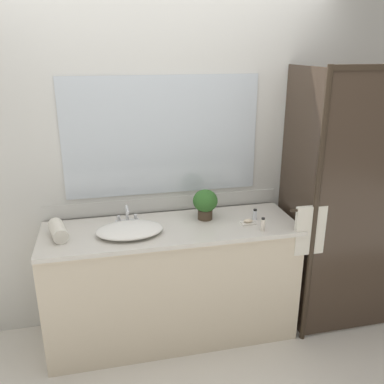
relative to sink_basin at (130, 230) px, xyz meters
The scene contains 11 objects.
ground_plane 0.98m from the sink_basin, 10.19° to the left, with size 8.00×8.00×0.00m, color silver.
wall_back_with_mirror 0.62m from the sink_basin, 53.41° to the left, with size 4.40×0.06×2.60m.
vanity_cabinet 0.57m from the sink_basin, 11.99° to the left, with size 1.80×0.58×0.90m.
shower_enclosure 1.58m from the sink_basin, ahead, with size 1.20×0.59×2.00m.
sink_basin is the anchor object (origin of this frame).
faucet 0.19m from the sink_basin, 90.00° to the left, with size 0.17×0.15×0.14m.
potted_plant 0.59m from the sink_basin, 14.37° to the left, with size 0.18×0.18×0.22m.
soap_dish 0.84m from the sink_basin, ahead, with size 0.10×0.07×0.04m.
amenity_bottle_body_wash 0.92m from the sink_basin, ahead, with size 0.03×0.03×0.08m.
amenity_bottle_conditioner 0.91m from the sink_basin, ahead, with size 0.03×0.03×0.10m.
rolled_towel_near_edge 0.47m from the sink_basin, behind, with size 0.10×0.10×0.24m, color silver.
Camera 1 is at (-0.44, -2.63, 2.10)m, focal length 38.63 mm.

